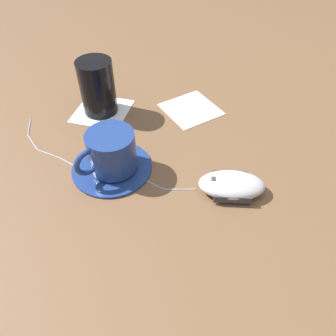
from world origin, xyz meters
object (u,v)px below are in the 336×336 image
at_px(drinking_glass, 96,87).
at_px(computer_mouse, 230,185).
at_px(saucer, 111,167).
at_px(coffee_cup, 109,152).

bearing_deg(drinking_glass, computer_mouse, -47.05).
bearing_deg(saucer, coffee_cup, -44.41).
distance_m(coffee_cup, computer_mouse, 0.22).
xyz_separation_m(coffee_cup, drinking_glass, (-0.04, 0.19, 0.02)).
distance_m(computer_mouse, drinking_glass, 0.36).
xyz_separation_m(coffee_cup, computer_mouse, (0.21, -0.07, -0.03)).
bearing_deg(saucer, computer_mouse, -18.96).
height_order(saucer, drinking_glass, drinking_glass).
distance_m(saucer, coffee_cup, 0.04).
distance_m(saucer, computer_mouse, 0.22).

